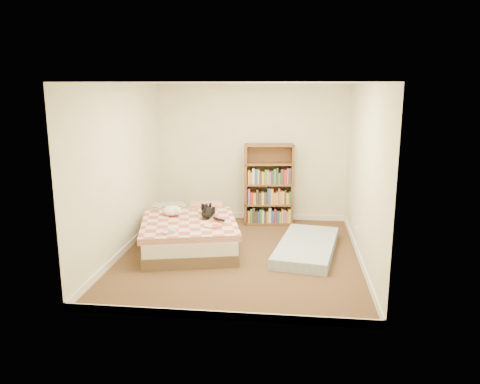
# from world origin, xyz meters

# --- Properties ---
(room) EXTENTS (3.51, 4.01, 2.51)m
(room) POSITION_xyz_m (0.00, 0.00, 1.20)
(room) COLOR #4A301F
(room) RESTS_ON ground
(bed) EXTENTS (1.75, 2.18, 0.51)m
(bed) POSITION_xyz_m (-0.82, 0.30, 0.23)
(bed) COLOR brown
(bed) RESTS_ON room
(bookshelf) EXTENTS (0.91, 0.39, 1.46)m
(bookshelf) POSITION_xyz_m (0.33, 1.72, 0.54)
(bookshelf) COLOR #512A1C
(bookshelf) RESTS_ON room
(floor_mattress) EXTENTS (1.08, 1.88, 0.16)m
(floor_mattress) POSITION_xyz_m (1.00, 0.24, 0.08)
(floor_mattress) COLOR #698DB0
(floor_mattress) RESTS_ON room
(black_cat) EXTENTS (0.34, 0.73, 0.16)m
(black_cat) POSITION_xyz_m (-0.54, 0.41, 0.53)
(black_cat) COLOR black
(black_cat) RESTS_ON bed
(white_dog) EXTENTS (0.33, 0.36, 0.15)m
(white_dog) POSITION_xyz_m (-1.12, 0.41, 0.54)
(white_dog) COLOR silver
(white_dog) RESTS_ON bed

